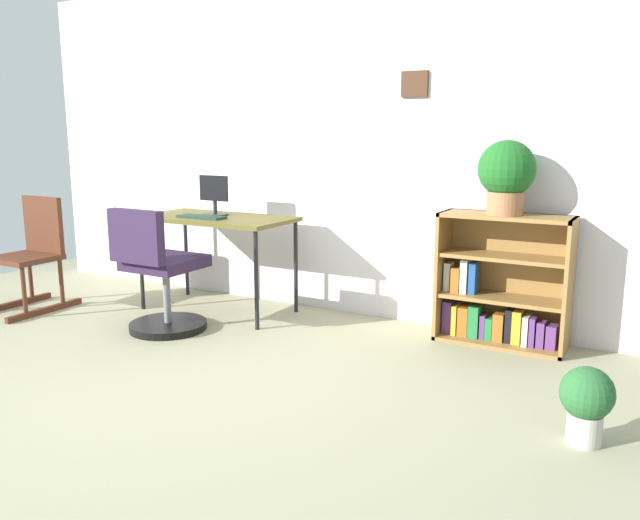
{
  "coord_description": "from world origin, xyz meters",
  "views": [
    {
      "loc": [
        2.45,
        -2.05,
        1.32
      ],
      "look_at": [
        0.66,
        1.11,
        0.6
      ],
      "focal_mm": 36.13,
      "sensor_mm": 36.0,
      "label": 1
    }
  ],
  "objects_px": {
    "office_chair": "(159,279)",
    "potted_plant_on_shelf": "(506,174)",
    "rocking_chair": "(33,252)",
    "bookshelf_low": "(500,287)",
    "monitor": "(214,196)",
    "desk": "(216,224)",
    "keyboard": "(201,217)",
    "potted_plant_floor": "(587,400)"
  },
  "relations": [
    {
      "from": "monitor",
      "to": "desk",
      "type": "bearing_deg",
      "value": -43.04
    },
    {
      "from": "desk",
      "to": "office_chair",
      "type": "relative_size",
      "value": 1.34
    },
    {
      "from": "rocking_chair",
      "to": "potted_plant_on_shelf",
      "type": "height_order",
      "value": "potted_plant_on_shelf"
    },
    {
      "from": "office_chair",
      "to": "rocking_chair",
      "type": "xyz_separation_m",
      "value": [
        -1.25,
        -0.02,
        0.07
      ]
    },
    {
      "from": "desk",
      "to": "potted_plant_floor",
      "type": "bearing_deg",
      "value": -18.55
    },
    {
      "from": "monitor",
      "to": "office_chair",
      "type": "relative_size",
      "value": 0.35
    },
    {
      "from": "office_chair",
      "to": "potted_plant_floor",
      "type": "relative_size",
      "value": 2.45
    },
    {
      "from": "monitor",
      "to": "keyboard",
      "type": "height_order",
      "value": "monitor"
    },
    {
      "from": "monitor",
      "to": "potted_plant_floor",
      "type": "xyz_separation_m",
      "value": [
        2.75,
        -0.95,
        -0.66
      ]
    },
    {
      "from": "monitor",
      "to": "office_chair",
      "type": "xyz_separation_m",
      "value": [
        0.05,
        -0.66,
        -0.49
      ]
    },
    {
      "from": "keyboard",
      "to": "rocking_chair",
      "type": "distance_m",
      "value": 1.35
    },
    {
      "from": "monitor",
      "to": "potted_plant_floor",
      "type": "relative_size",
      "value": 0.86
    },
    {
      "from": "keyboard",
      "to": "potted_plant_floor",
      "type": "relative_size",
      "value": 1.07
    },
    {
      "from": "bookshelf_low",
      "to": "potted_plant_on_shelf",
      "type": "height_order",
      "value": "potted_plant_on_shelf"
    },
    {
      "from": "rocking_chair",
      "to": "bookshelf_low",
      "type": "relative_size",
      "value": 1.02
    },
    {
      "from": "desk",
      "to": "bookshelf_low",
      "type": "height_order",
      "value": "bookshelf_low"
    },
    {
      "from": "office_chair",
      "to": "bookshelf_low",
      "type": "distance_m",
      "value": 2.22
    },
    {
      "from": "potted_plant_on_shelf",
      "to": "potted_plant_floor",
      "type": "height_order",
      "value": "potted_plant_on_shelf"
    },
    {
      "from": "monitor",
      "to": "potted_plant_floor",
      "type": "distance_m",
      "value": 2.98
    },
    {
      "from": "desk",
      "to": "bookshelf_low",
      "type": "distance_m",
      "value": 2.07
    },
    {
      "from": "desk",
      "to": "office_chair",
      "type": "xyz_separation_m",
      "value": [
        -0.0,
        -0.61,
        -0.3
      ]
    },
    {
      "from": "desk",
      "to": "monitor",
      "type": "bearing_deg",
      "value": 136.96
    },
    {
      "from": "office_chair",
      "to": "potted_plant_on_shelf",
      "type": "bearing_deg",
      "value": 22.72
    },
    {
      "from": "keyboard",
      "to": "potted_plant_on_shelf",
      "type": "xyz_separation_m",
      "value": [
        2.07,
        0.36,
        0.35
      ]
    },
    {
      "from": "keyboard",
      "to": "desk",
      "type": "bearing_deg",
      "value": 74.0
    },
    {
      "from": "monitor",
      "to": "rocking_chair",
      "type": "height_order",
      "value": "monitor"
    },
    {
      "from": "office_chair",
      "to": "potted_plant_floor",
      "type": "bearing_deg",
      "value": -6.18
    },
    {
      "from": "desk",
      "to": "rocking_chair",
      "type": "height_order",
      "value": "rocking_chair"
    },
    {
      "from": "potted_plant_on_shelf",
      "to": "bookshelf_low",
      "type": "bearing_deg",
      "value": 100.43
    },
    {
      "from": "bookshelf_low",
      "to": "keyboard",
      "type": "bearing_deg",
      "value": -168.62
    },
    {
      "from": "desk",
      "to": "potted_plant_floor",
      "type": "distance_m",
      "value": 2.88
    },
    {
      "from": "keyboard",
      "to": "office_chair",
      "type": "distance_m",
      "value": 0.61
    },
    {
      "from": "office_chair",
      "to": "potted_plant_on_shelf",
      "type": "height_order",
      "value": "potted_plant_on_shelf"
    },
    {
      "from": "potted_plant_floor",
      "to": "potted_plant_on_shelf",
      "type": "bearing_deg",
      "value": 120.16
    },
    {
      "from": "keyboard",
      "to": "bookshelf_low",
      "type": "distance_m",
      "value": 2.13
    },
    {
      "from": "potted_plant_on_shelf",
      "to": "potted_plant_floor",
      "type": "bearing_deg",
      "value": -59.84
    },
    {
      "from": "office_chair",
      "to": "monitor",
      "type": "bearing_deg",
      "value": 93.93
    },
    {
      "from": "keyboard",
      "to": "bookshelf_low",
      "type": "height_order",
      "value": "bookshelf_low"
    },
    {
      "from": "keyboard",
      "to": "potted_plant_on_shelf",
      "type": "height_order",
      "value": "potted_plant_on_shelf"
    },
    {
      "from": "potted_plant_on_shelf",
      "to": "desk",
      "type": "bearing_deg",
      "value": -173.28
    },
    {
      "from": "potted_plant_on_shelf",
      "to": "rocking_chair",
      "type": "bearing_deg",
      "value": -165.2
    },
    {
      "from": "keyboard",
      "to": "office_chair",
      "type": "bearing_deg",
      "value": -86.19
    }
  ]
}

